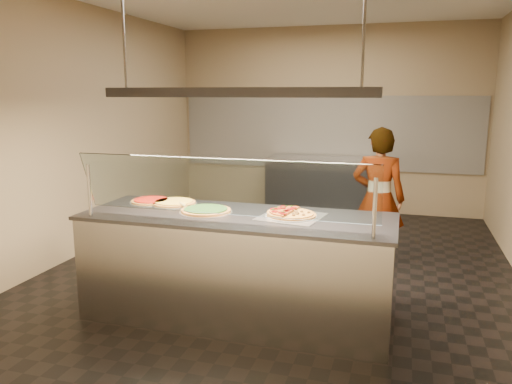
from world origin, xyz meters
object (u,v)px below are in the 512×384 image
(half_pizza_pepperoni, at_px, (280,212))
(prep_table, at_px, (318,187))
(pizza_spinach, at_px, (206,210))
(pizza_tomato, at_px, (151,201))
(serving_counter, at_px, (237,267))
(pizza_spatula, at_px, (189,205))
(perforated_tray, at_px, (291,216))
(pizza_cheese, at_px, (174,202))
(worker, at_px, (378,199))
(half_pizza_sausage, at_px, (303,215))
(heat_lamp_housing, at_px, (236,92))
(sneeze_guard, at_px, (222,188))

(half_pizza_pepperoni, distance_m, prep_table, 3.91)
(pizza_spinach, bearing_deg, pizza_tomato, 160.79)
(serving_counter, bearing_deg, pizza_spinach, 177.60)
(pizza_spinach, distance_m, pizza_spatula, 0.22)
(perforated_tray, bearing_deg, pizza_cheese, 171.45)
(pizza_spatula, height_order, worker, worker)
(serving_counter, xyz_separation_m, half_pizza_pepperoni, (0.36, 0.06, 0.50))
(half_pizza_sausage, relative_size, prep_table, 0.27)
(half_pizza_sausage, xyz_separation_m, pizza_spinach, (-0.84, -0.04, -0.01))
(perforated_tray, distance_m, pizza_spinach, 0.75)
(heat_lamp_housing, bearing_deg, half_pizza_pepperoni, 9.01)
(sneeze_guard, bearing_deg, pizza_spatula, 137.71)
(prep_table, bearing_deg, half_pizza_pepperoni, -85.27)
(sneeze_guard, relative_size, prep_table, 1.50)
(half_pizza_sausage, bearing_deg, prep_table, 97.57)
(heat_lamp_housing, bearing_deg, perforated_tray, 7.07)
(pizza_spinach, xyz_separation_m, heat_lamp_housing, (0.29, -0.01, 1.00))
(prep_table, relative_size, heat_lamp_housing, 0.70)
(serving_counter, relative_size, perforated_tray, 4.69)
(half_pizza_sausage, height_order, heat_lamp_housing, heat_lamp_housing)
(pizza_spinach, xyz_separation_m, prep_table, (0.33, 3.91, -0.48))
(half_pizza_sausage, distance_m, pizza_spatula, 1.05)
(pizza_tomato, distance_m, prep_table, 3.84)
(serving_counter, xyz_separation_m, pizza_cheese, (-0.69, 0.23, 0.48))
(heat_lamp_housing, bearing_deg, prep_table, 89.36)
(half_pizza_sausage, distance_m, pizza_spinach, 0.85)
(sneeze_guard, bearing_deg, perforated_tray, 41.01)
(sneeze_guard, xyz_separation_m, half_pizza_sausage, (0.56, 0.40, -0.27))
(half_pizza_sausage, bearing_deg, heat_lamp_housing, -174.22)
(serving_counter, relative_size, half_pizza_sausage, 6.12)
(half_pizza_pepperoni, distance_m, half_pizza_sausage, 0.19)
(pizza_cheese, distance_m, heat_lamp_housing, 1.24)
(prep_table, bearing_deg, heat_lamp_housing, -90.64)
(serving_counter, distance_m, sneeze_guard, 0.83)
(sneeze_guard, relative_size, pizza_spinach, 5.23)
(worker, bearing_deg, half_pizza_sausage, 75.27)
(half_pizza_pepperoni, xyz_separation_m, pizza_spatula, (-0.85, 0.05, -0.01))
(half_pizza_sausage, distance_m, pizza_tomato, 1.50)
(prep_table, xyz_separation_m, heat_lamp_housing, (-0.04, -3.92, 1.48))
(worker, bearing_deg, heat_lamp_housing, 60.37)
(perforated_tray, bearing_deg, pizza_tomato, 172.62)
(pizza_tomato, height_order, prep_table, pizza_tomato)
(pizza_tomato, height_order, heat_lamp_housing, heat_lamp_housing)
(serving_counter, distance_m, pizza_spinach, 0.56)
(serving_counter, distance_m, perforated_tray, 0.66)
(worker, bearing_deg, pizza_cheese, 42.35)
(pizza_cheese, bearing_deg, heat_lamp_housing, -18.37)
(half_pizza_sausage, height_order, prep_table, half_pizza_sausage)
(pizza_spinach, height_order, worker, worker)
(pizza_tomato, distance_m, heat_lamp_housing, 1.39)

